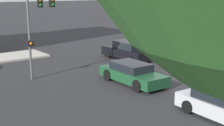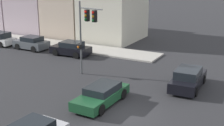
# 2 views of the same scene
# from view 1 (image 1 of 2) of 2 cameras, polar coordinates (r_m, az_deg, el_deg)

# --- Properties ---
(ground_plane) EXTENTS (300.00, 300.00, 0.00)m
(ground_plane) POSITION_cam_1_polar(r_m,az_deg,el_deg) (19.93, 9.87, -3.11)
(ground_plane) COLOR #28282B
(traffic_signal) EXTENTS (0.59, 2.48, 5.99)m
(traffic_signal) POSITION_cam_1_polar(r_m,az_deg,el_deg) (19.89, -13.13, 8.89)
(traffic_signal) COLOR #515456
(traffic_signal) RESTS_ON ground_plane
(crossing_car_1) EXTENTS (4.32, 2.07, 1.35)m
(crossing_car_1) POSITION_cam_1_polar(r_m,az_deg,el_deg) (14.59, 19.79, -7.14)
(crossing_car_1) COLOR #B7B7BC
(crossing_car_1) RESTS_ON ground_plane
(crossing_car_2) EXTENTS (4.64, 2.07, 1.51)m
(crossing_car_2) POSITION_cam_1_polar(r_m,az_deg,el_deg) (25.55, 2.85, 2.27)
(crossing_car_2) COLOR black
(crossing_car_2) RESTS_ON ground_plane
(crossing_car_3) EXTENTS (4.63, 1.98, 1.25)m
(crossing_car_3) POSITION_cam_1_polar(r_m,az_deg,el_deg) (18.90, 3.75, -1.90)
(crossing_car_3) COLOR #194728
(crossing_car_3) RESTS_ON ground_plane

